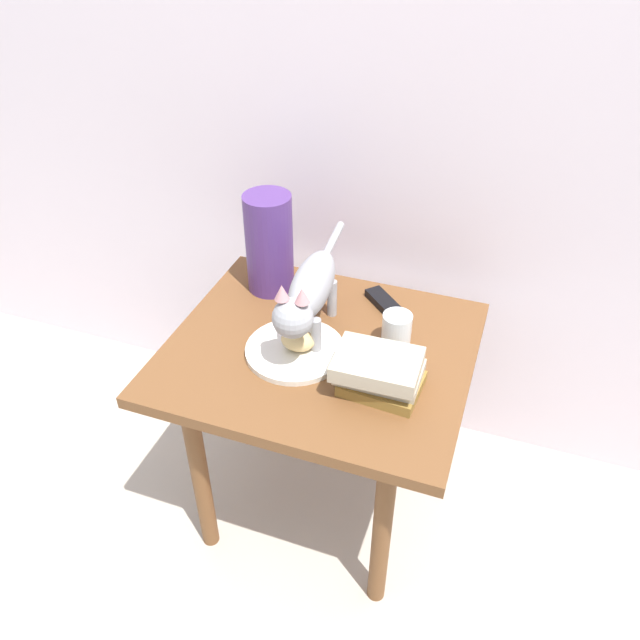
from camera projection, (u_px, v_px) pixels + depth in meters
name	position (u px, v px, depth m)	size (l,w,h in m)	color
ground_plane	(320.00, 496.00, 1.83)	(6.00, 6.00, 0.00)	#B2A899
back_panel	(381.00, 65.00, 1.48)	(4.00, 0.04, 2.20)	silver
side_table	(320.00, 373.00, 1.53)	(0.71, 0.62, 0.57)	brown
plate	(295.00, 350.00, 1.46)	(0.23, 0.23, 0.01)	silver
bread_roll	(298.00, 340.00, 1.44)	(0.08, 0.06, 0.05)	#E0BC7A
cat	(309.00, 292.00, 1.43)	(0.11, 0.48, 0.23)	#99999E
book_stack	(379.00, 372.00, 1.34)	(0.19, 0.15, 0.09)	olive
green_vase	(269.00, 243.00, 1.61)	(0.12, 0.12, 0.27)	#4C2D72
candle_jar	(396.00, 332.00, 1.47)	(0.07, 0.07, 0.08)	silver
tv_remote	(387.00, 305.00, 1.60)	(0.15, 0.04, 0.02)	black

